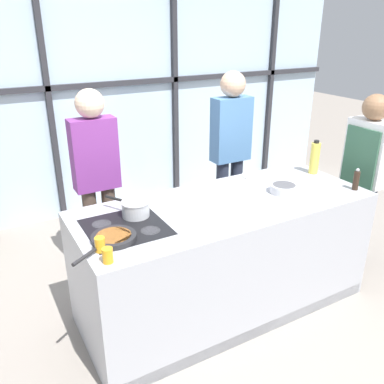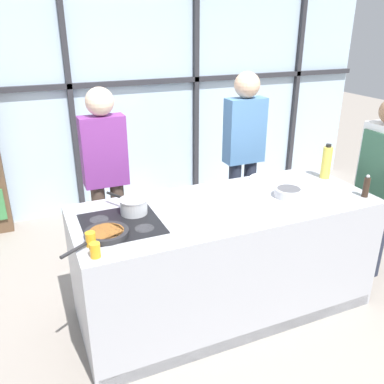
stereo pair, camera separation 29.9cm
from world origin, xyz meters
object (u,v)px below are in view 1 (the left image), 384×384
(saucepan, at_px, (135,208))
(pepper_grinder, at_px, (356,180))
(juice_glass_near, at_px, (108,255))
(oil_bottle, at_px, (315,158))
(juice_glass_far, at_px, (100,244))
(spectator_center_left, at_px, (231,146))
(mixing_bowl, at_px, (284,188))
(white_plate, at_px, (256,176))
(spectator_far_left, at_px, (96,172))
(chef, at_px, (364,171))
(frying_pan, at_px, (113,238))

(saucepan, distance_m, pepper_grinder, 1.79)
(juice_glass_near, bearing_deg, oil_bottle, 13.83)
(juice_glass_far, bearing_deg, oil_bottle, 10.16)
(spectator_center_left, height_order, mixing_bowl, spectator_center_left)
(white_plate, bearing_deg, saucepan, -170.30)
(spectator_far_left, xyz_separation_m, pepper_grinder, (1.76, -1.27, 0.02))
(spectator_far_left, height_order, juice_glass_near, spectator_far_left)
(pepper_grinder, bearing_deg, juice_glass_far, 177.79)
(white_plate, relative_size, juice_glass_far, 2.81)
(chef, distance_m, white_plate, 1.02)
(mixing_bowl, distance_m, juice_glass_near, 1.58)
(spectator_center_left, xyz_separation_m, oil_bottle, (0.35, -0.81, 0.05))
(spectator_center_left, bearing_deg, frying_pan, 33.89)
(saucepan, xyz_separation_m, juice_glass_far, (-0.36, -0.34, -0.01))
(frying_pan, distance_m, mixing_bowl, 1.45)
(spectator_center_left, distance_m, mixing_bowl, 1.05)
(saucepan, distance_m, mixing_bowl, 1.20)
(frying_pan, bearing_deg, spectator_center_left, 33.89)
(chef, height_order, saucepan, chef)
(chef, bearing_deg, pepper_grinder, 120.99)
(chef, height_order, spectator_far_left, spectator_far_left)
(white_plate, relative_size, juice_glass_near, 2.81)
(oil_bottle, height_order, juice_glass_far, oil_bottle)
(spectator_center_left, xyz_separation_m, white_plate, (-0.16, -0.63, -0.09))
(saucepan, distance_m, juice_glass_near, 0.60)
(oil_bottle, distance_m, pepper_grinder, 0.46)
(saucepan, relative_size, mixing_bowl, 1.53)
(saucepan, bearing_deg, mixing_bowl, -8.92)
(chef, distance_m, juice_glass_far, 2.55)
(spectator_far_left, distance_m, frying_pan, 1.13)
(white_plate, xyz_separation_m, juice_glass_near, (-1.59, -0.69, 0.04))
(chef, bearing_deg, oil_bottle, 67.44)
(saucepan, bearing_deg, juice_glass_far, -136.63)
(spectator_far_left, xyz_separation_m, juice_glass_far, (-0.35, -1.19, -0.02))
(oil_bottle, relative_size, juice_glass_near, 3.39)
(spectator_far_left, distance_m, saucepan, 0.84)
(juice_glass_near, bearing_deg, mixing_bowl, 10.81)
(frying_pan, distance_m, oil_bottle, 2.01)
(spectator_far_left, relative_size, juice_glass_near, 19.06)
(juice_glass_far, bearing_deg, spectator_far_left, 73.78)
(spectator_center_left, relative_size, juice_glass_near, 19.75)
(spectator_far_left, distance_m, mixing_bowl, 1.59)
(spectator_far_left, height_order, juice_glass_far, spectator_far_left)
(oil_bottle, bearing_deg, mixing_bowl, -157.91)
(frying_pan, bearing_deg, saucepan, 45.16)
(oil_bottle, bearing_deg, saucepan, -178.97)
(pepper_grinder, bearing_deg, saucepan, 166.27)
(pepper_grinder, bearing_deg, frying_pan, 175.20)
(chef, distance_m, juice_glass_near, 2.57)
(pepper_grinder, bearing_deg, juice_glass_near, -178.39)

